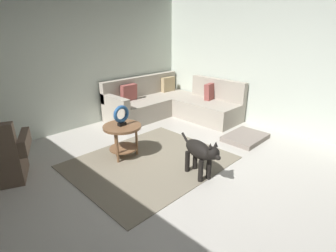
{
  "coord_description": "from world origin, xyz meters",
  "views": [
    {
      "loc": [
        -2.23,
        -2.05,
        1.99
      ],
      "look_at": [
        0.45,
        0.6,
        0.55
      ],
      "focal_mm": 27.99,
      "sensor_mm": 36.0,
      "label": 1
    }
  ],
  "objects_px": {
    "torus_sculpture": "(121,115)",
    "dog": "(200,152)",
    "dog_bed_mat": "(245,137)",
    "sectional_couch": "(171,104)",
    "side_table": "(123,133)"
  },
  "relations": [
    {
      "from": "torus_sculpture",
      "to": "dog",
      "type": "relative_size",
      "value": 0.39
    },
    {
      "from": "side_table",
      "to": "torus_sculpture",
      "type": "bearing_deg",
      "value": 0.0
    },
    {
      "from": "dog",
      "to": "sectional_couch",
      "type": "bearing_deg",
      "value": -113.28
    },
    {
      "from": "side_table",
      "to": "dog",
      "type": "xyz_separation_m",
      "value": [
        0.39,
        -1.25,
        -0.04
      ]
    },
    {
      "from": "sectional_couch",
      "to": "dog",
      "type": "xyz_separation_m",
      "value": [
        -1.63,
        -2.12,
        0.09
      ]
    },
    {
      "from": "dog_bed_mat",
      "to": "dog",
      "type": "height_order",
      "value": "dog"
    },
    {
      "from": "torus_sculpture",
      "to": "side_table",
      "type": "bearing_deg",
      "value": 180.0
    },
    {
      "from": "sectional_couch",
      "to": "dog_bed_mat",
      "type": "height_order",
      "value": "sectional_couch"
    },
    {
      "from": "torus_sculpture",
      "to": "dog_bed_mat",
      "type": "bearing_deg",
      "value": -28.01
    },
    {
      "from": "side_table",
      "to": "dog",
      "type": "height_order",
      "value": "dog"
    },
    {
      "from": "sectional_couch",
      "to": "dog_bed_mat",
      "type": "xyz_separation_m",
      "value": [
        -0.01,
        -1.93,
        -0.25
      ]
    },
    {
      "from": "sectional_couch",
      "to": "dog",
      "type": "distance_m",
      "value": 2.68
    },
    {
      "from": "torus_sculpture",
      "to": "dog",
      "type": "xyz_separation_m",
      "value": [
        0.39,
        -1.25,
        -0.33
      ]
    },
    {
      "from": "side_table",
      "to": "dog_bed_mat",
      "type": "relative_size",
      "value": 0.75
    },
    {
      "from": "torus_sculpture",
      "to": "dog_bed_mat",
      "type": "xyz_separation_m",
      "value": [
        2.0,
        -1.06,
        -0.67
      ]
    }
  ]
}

